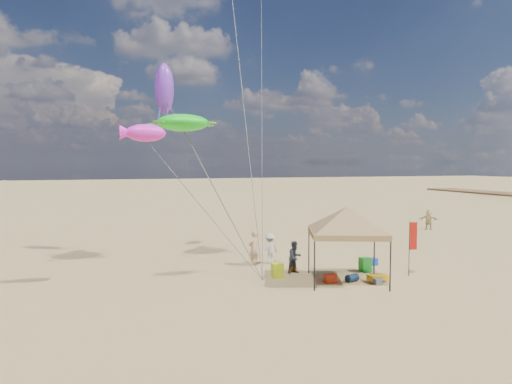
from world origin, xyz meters
TOP-DOWN VIEW (x-y plane):
  - ground at (0.00, 0.00)m, footprint 280.00×280.00m
  - canopy_tent at (3.17, -0.75)m, footprint 6.12×6.12m
  - feather_flag at (6.75, -0.73)m, footprint 0.41×0.09m
  - cooler_red at (2.38, -0.67)m, footprint 0.54×0.38m
  - cooler_blue at (6.20, 1.95)m, footprint 0.54×0.38m
  - bag_navy at (3.41, -0.85)m, footprint 0.69×0.54m
  - bag_orange at (1.68, 2.10)m, footprint 0.54×0.69m
  - chair_green at (5.09, 0.79)m, footprint 0.50×0.50m
  - chair_yellow at (0.41, 0.97)m, footprint 0.50×0.50m
  - crate_grey at (4.27, -1.66)m, footprint 0.34×0.30m
  - beach_cart at (4.56, -1.20)m, footprint 0.90×0.50m
  - person_near_a at (0.16, 3.89)m, footprint 0.82×0.75m
  - person_near_b at (1.56, 1.56)m, footprint 0.93×0.81m
  - person_near_c at (1.16, 4.12)m, footprint 1.21×0.93m
  - person_far_c at (17.95, 12.30)m, footprint 1.53×1.36m
  - turtle_kite at (-3.26, 5.79)m, footprint 3.33×2.94m
  - fish_kite at (-5.69, 0.67)m, footprint 1.83×1.19m
  - squid_kite at (-3.91, 8.26)m, footprint 1.18×1.18m

SIDE VIEW (x-z plane):
  - ground at x=0.00m, z-range 0.00..0.00m
  - crate_grey at x=4.27m, z-range 0.00..0.28m
  - bag_navy at x=3.41m, z-range 0.00..0.36m
  - bag_orange at x=1.68m, z-range 0.00..0.36m
  - cooler_red at x=2.38m, z-range 0.00..0.38m
  - cooler_blue at x=6.20m, z-range 0.00..0.38m
  - beach_cart at x=4.56m, z-range 0.08..0.32m
  - chair_green at x=5.09m, z-range 0.00..0.70m
  - chair_yellow at x=0.41m, z-range 0.00..0.70m
  - person_near_b at x=1.56m, z-range 0.00..1.61m
  - person_near_c at x=1.16m, z-range 0.00..1.65m
  - person_far_c at x=17.95m, z-range 0.00..1.68m
  - person_near_a at x=0.16m, z-range 0.00..1.88m
  - feather_flag at x=6.75m, z-range 0.46..3.14m
  - canopy_tent at x=3.17m, z-range 1.34..5.36m
  - fish_kite at x=-5.69m, z-range 6.39..7.14m
  - turtle_kite at x=-3.26m, z-range 7.19..8.13m
  - squid_kite at x=-3.91m, z-range 8.36..11.27m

